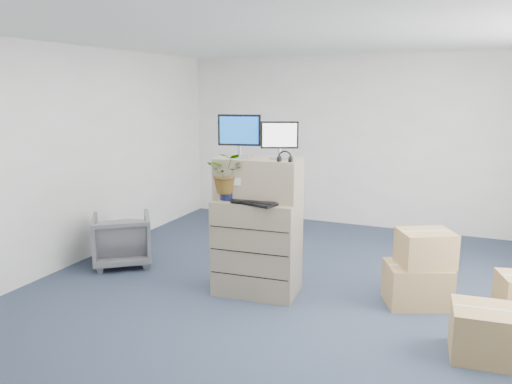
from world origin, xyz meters
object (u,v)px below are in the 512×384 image
Objects in this scene: water_bottle at (266,188)px; office_chair at (122,237)px; monitor_right at (280,138)px; filing_cabinet_lower at (257,247)px; keyboard at (253,202)px; monitor_left at (239,134)px; potted_plant at (227,178)px.

water_bottle is 2.21m from office_chair.
filing_cabinet_lower is at bearing -177.88° from monitor_right.
water_bottle reaches higher than filing_cabinet_lower.
keyboard is 2.07× the size of water_bottle.
water_bottle is (0.29, 0.05, -0.59)m from monitor_left.
keyboard reaches higher than office_chair.
potted_plant is (-0.50, -0.26, -0.43)m from monitor_right.
monitor_right reaches higher than water_bottle.
monitor_right is 0.57m from water_bottle.
monitor_left is 1.18× the size of monitor_right.
keyboard is 1.07× the size of potted_plant.
filing_cabinet_lower is 0.57m from keyboard.
keyboard is (0.03, -0.17, 0.55)m from filing_cabinet_lower.
monitor_left is 0.50m from potted_plant.
monitor_right is (0.43, 0.08, -0.04)m from monitor_left.
potted_plant reaches higher than filing_cabinet_lower.
monitor_right reaches higher than office_chair.
monitor_left is at bearing -170.88° from water_bottle.
monitor_left is 0.87× the size of keyboard.
keyboard is (-0.19, -0.27, -0.66)m from monitor_right.
keyboard is (0.24, -0.19, -0.70)m from monitor_left.
monitor_right is at bearing 141.06° from office_chair.
monitor_left reaches higher than keyboard.
monitor_left reaches higher than potted_plant.
monitor_right is at bearing 20.85° from filing_cabinet_lower.
office_chair is (-2.00, 0.33, -0.71)m from keyboard.
keyboard is 0.27m from water_bottle.
potted_plant is (-0.31, 0.02, 0.23)m from keyboard.
water_bottle reaches higher than keyboard.
office_chair is at bearing 177.48° from water_bottle.
monitor_left is 2.26m from office_chair.
filing_cabinet_lower is 4.08× the size of water_bottle.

